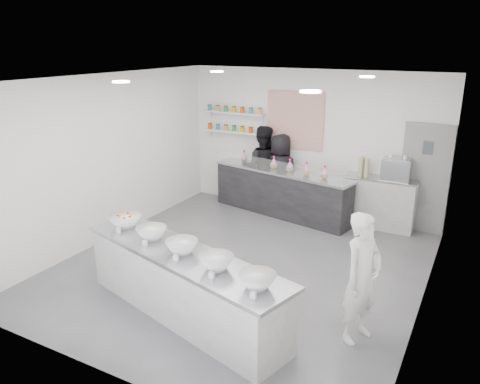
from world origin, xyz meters
name	(u,v)px	position (x,y,z in m)	size (l,w,h in m)	color
floor	(242,266)	(0.00, 0.00, 0.00)	(6.00, 6.00, 0.00)	#515156
ceiling	(243,79)	(0.00, 0.00, 3.00)	(6.00, 6.00, 0.00)	white
back_wall	(310,143)	(0.00, 3.00, 1.50)	(5.50, 5.50, 0.00)	white
left_wall	(109,158)	(-2.75, 0.00, 1.50)	(6.00, 6.00, 0.00)	white
right_wall	(432,207)	(2.75, 0.00, 1.50)	(6.00, 6.00, 0.00)	white
back_door	(424,179)	(2.30, 2.97, 1.05)	(0.88, 0.04, 2.10)	gray
pattern_panel	(295,120)	(-0.35, 2.98, 1.95)	(1.25, 0.03, 1.20)	#A93C2F
jar_shelf_lower	(234,132)	(-1.75, 2.90, 1.60)	(1.45, 0.22, 0.04)	silver
jar_shelf_upper	(234,113)	(-1.75, 2.90, 2.02)	(1.45, 0.22, 0.04)	silver
preserve_jars	(234,119)	(-1.75, 2.88, 1.88)	(1.45, 0.10, 0.56)	#E54400
downlight_0	(121,82)	(-1.40, -1.00, 2.98)	(0.24, 0.24, 0.02)	white
downlight_1	(310,91)	(1.40, -1.00, 2.98)	(0.24, 0.24, 0.02)	white
downlight_2	(217,71)	(-1.40, 1.60, 2.98)	(0.24, 0.24, 0.02)	white
downlight_3	(367,77)	(1.40, 1.60, 2.98)	(0.24, 0.24, 0.02)	white
prep_counter	(183,284)	(-0.02, -1.62, 0.46)	(3.36, 0.76, 0.92)	#9F9E99
back_bar	(281,193)	(-0.42, 2.51, 0.49)	(3.14, 0.57, 0.97)	black
sneeze_guard	(274,167)	(-0.47, 2.24, 1.10)	(3.09, 0.01, 0.26)	white
espresso_ledge	(379,203)	(1.55, 2.78, 0.51)	(1.36, 0.43, 1.01)	#9F9E99
espresso_machine	(397,170)	(1.81, 2.78, 1.21)	(0.52, 0.36, 0.40)	#93969E
cup_stacks	(364,167)	(1.21, 2.78, 1.19)	(0.24, 0.24, 0.36)	tan
prep_bowls	(182,247)	(-0.02, -1.62, 1.00)	(3.03, 0.53, 0.17)	white
label_cards	(167,269)	(0.12, -2.14, 0.95)	(2.66, 0.04, 0.07)	white
cookie_bags	(282,164)	(-0.42, 2.51, 1.11)	(2.15, 0.15, 0.27)	#D678BF
woman_prep	(362,278)	(2.16, -1.02, 0.82)	(0.60, 0.39, 1.65)	white
staff_left	(262,167)	(-0.99, 2.76, 0.91)	(0.88, 0.69, 1.82)	black
staff_right	(280,173)	(-0.56, 2.76, 0.84)	(0.82, 0.53, 1.68)	black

